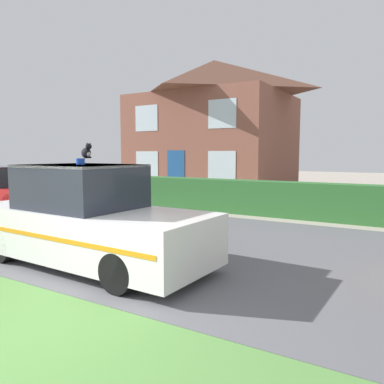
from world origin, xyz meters
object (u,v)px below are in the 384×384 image
(neighbour_car_near, at_px, (1,189))
(house_left, at_px, (214,124))
(police_car, at_px, (87,220))
(cat, at_px, (87,152))
(wheelie_bin, at_px, (360,203))

(neighbour_car_near, xyz_separation_m, house_left, (2.61, 10.94, 2.87))
(police_car, bearing_deg, house_left, 111.21)
(neighbour_car_near, bearing_deg, cat, -23.55)
(cat, xyz_separation_m, neighbour_car_near, (-7.40, 2.99, -1.26))
(police_car, distance_m, house_left, 15.17)
(cat, distance_m, house_left, 14.82)
(police_car, xyz_separation_m, neighbour_car_near, (-7.52, 3.13, -0.07))
(house_left, bearing_deg, cat, -71.00)
(police_car, bearing_deg, wheelie_bin, 65.35)
(house_left, distance_m, wheelie_bin, 11.41)
(house_left, bearing_deg, wheelie_bin, -39.78)
(police_car, bearing_deg, cat, 131.16)
(cat, height_order, house_left, house_left)
(house_left, relative_size, wheelie_bin, 8.04)
(police_car, xyz_separation_m, house_left, (-4.91, 14.07, 2.80))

